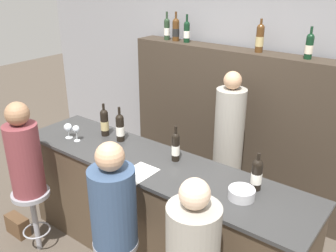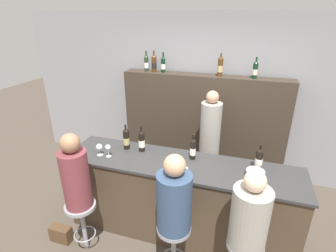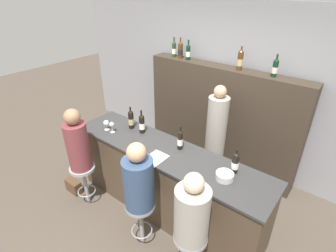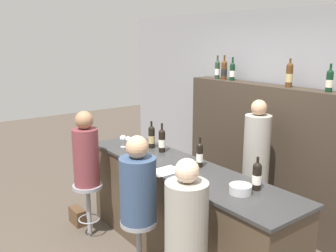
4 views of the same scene
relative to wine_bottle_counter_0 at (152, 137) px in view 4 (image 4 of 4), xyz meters
name	(u,v)px [view 4 (image 4 of 4)]	position (x,y,z in m)	size (l,w,h in m)	color
wall_back	(282,117)	(0.72, 1.48, 0.17)	(6.40, 0.05, 2.60)	gray
bar_counter	(181,212)	(0.72, -0.14, -0.63)	(2.72, 0.65, 0.99)	#473828
back_bar_cabinet	(269,154)	(0.72, 1.25, -0.27)	(2.54, 0.28, 1.71)	#382D23
wine_bottle_counter_0	(152,137)	(0.00, 0.00, 0.00)	(0.08, 0.08, 0.32)	black
wine_bottle_counter_1	(162,140)	(0.21, 0.00, 0.00)	(0.08, 0.08, 0.33)	black
wine_bottle_counter_2	(200,155)	(0.84, 0.00, -0.01)	(0.07, 0.07, 0.31)	black
wine_bottle_counter_3	(257,176)	(1.57, 0.00, -0.01)	(0.08, 0.08, 0.29)	black
wine_bottle_backbar_0	(217,69)	(-0.21, 1.25, 0.71)	(0.07, 0.07, 0.32)	#233823
wine_bottle_backbar_1	(224,70)	(-0.08, 1.25, 0.71)	(0.08, 0.08, 0.32)	#4C2D14
wine_bottle_backbar_2	(232,71)	(0.07, 1.25, 0.70)	(0.07, 0.07, 0.31)	black
wine_bottle_backbar_3	(289,75)	(0.94, 1.25, 0.72)	(0.08, 0.08, 0.32)	#4C2D14
wine_bottle_backbar_4	(330,81)	(1.42, 1.25, 0.70)	(0.07, 0.07, 0.29)	black
wine_glass_0	(123,139)	(-0.23, -0.25, -0.03)	(0.08, 0.08, 0.14)	silver
wine_glass_1	(128,140)	(-0.12, -0.25, -0.02)	(0.07, 0.07, 0.15)	silver
metal_bowl	(240,189)	(1.54, -0.17, -0.10)	(0.19, 0.19, 0.07)	#B7B7BC
tasting_menu	(165,171)	(0.74, -0.35, -0.13)	(0.21, 0.30, 0.00)	white
bar_stool_left	(88,196)	(-0.23, -0.73, -0.64)	(0.34, 0.34, 0.63)	gray
guest_seated_left	(86,152)	(-0.23, -0.73, -0.11)	(0.29, 0.29, 0.85)	brown
bar_stool_middle	(139,234)	(0.83, -0.73, -0.64)	(0.34, 0.34, 0.63)	gray
guest_seated_middle	(138,185)	(0.83, -0.73, -0.15)	(0.33, 0.33, 0.80)	#334766
guest_seated_right	(186,215)	(1.51, -0.73, -0.17)	(0.33, 0.33, 0.77)	gray
bartender	(255,175)	(0.92, 0.78, -0.38)	(0.29, 0.29, 1.61)	gray
handbag	(77,216)	(-0.58, -0.73, -1.03)	(0.26, 0.12, 0.20)	#513823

